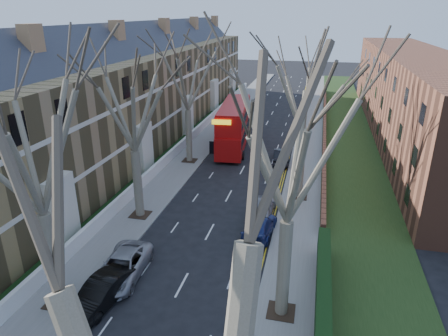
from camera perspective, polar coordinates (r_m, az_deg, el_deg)
The scene contains 17 objects.
pavement_left at distance 51.20m, azimuth -1.43°, elevation 5.22°, with size 3.00×102.00×0.12m, color slate.
pavement_right at distance 49.62m, azimuth 12.13°, elevation 4.21°, with size 3.00×102.00×0.12m, color slate.
terrace_left at distance 45.28m, azimuth -13.69°, elevation 9.59°, with size 9.70×78.00×13.60m.
flats_right at distance 53.46m, azimuth 25.22°, elevation 9.33°, with size 13.97×54.00×10.00m.
front_wall_left at distance 44.21m, azimuth -6.15°, elevation 3.20°, with size 0.30×78.00×1.00m.
grass_verge_right at distance 49.75m, azimuth 17.32°, elevation 3.85°, with size 6.00×102.00×0.06m.
tree_left_mid at distance 19.65m, azimuth -26.18°, elevation 4.91°, with size 10.50×10.50×14.71m.
tree_left_far at distance 27.91m, azimuth -13.29°, elevation 10.23°, with size 10.15×10.15×14.22m.
tree_left_dist at distance 38.83m, azimuth -5.38°, elevation 14.22°, with size 10.50×10.50×14.71m.
tree_right_mid at distance 17.22m, azimuth 9.78°, elevation 4.74°, with size 10.50×10.50×14.71m.
tree_right_far at distance 30.94m, azimuth 11.73°, elevation 11.43°, with size 10.15×10.15×14.22m.
double_decker_bus at distance 44.64m, azimuth 1.43°, elevation 5.91°, with size 3.84×11.98×4.89m.
car_left_mid at distance 22.76m, azimuth -17.17°, elevation -16.68°, with size 1.52×4.36×1.44m, color black.
car_left_far at distance 24.43m, azimuth -14.33°, elevation -13.48°, with size 2.32×5.03×1.40m, color #9A9A9F.
car_right_near at distance 27.81m, azimuth 5.11°, elevation -8.28°, with size 1.83×4.51×1.31m, color navy.
car_right_mid at distance 30.29m, azimuth 5.50°, elevation -5.50°, with size 1.71×4.25×1.45m, color gray.
car_right_far at distance 40.94m, azimuth 8.22°, elevation 1.73°, with size 1.53×4.37×1.44m, color black.
Camera 1 is at (6.64, -8.49, 14.45)m, focal length 32.00 mm.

